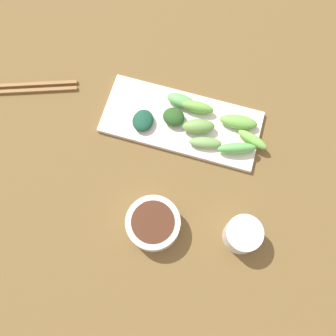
{
  "coord_description": "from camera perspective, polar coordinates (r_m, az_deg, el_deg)",
  "views": [
    {
      "loc": [
        -0.26,
        -0.08,
        0.82
      ],
      "look_at": [
        -0.03,
        -0.02,
        0.05
      ],
      "focal_mm": 41.18,
      "sensor_mm": 36.0,
      "label": 1
    }
  ],
  "objects": [
    {
      "name": "tabletop",
      "position": [
        0.85,
        -0.49,
        1.18
      ],
      "size": [
        2.1,
        2.1,
        0.02
      ],
      "primitive_type": "cube",
      "color": "brown",
      "rests_on": "ground"
    },
    {
      "name": "broccoli_stalk_5",
      "position": [
        0.86,
        10.41,
        6.73
      ],
      "size": [
        0.04,
        0.08,
        0.03
      ],
      "primitive_type": "ellipsoid",
      "rotation": [
        0.0,
        0.0,
        0.1
      ],
      "color": "#6DB247",
      "rests_on": "serving_plate"
    },
    {
      "name": "broccoli_leafy_3",
      "position": [
        0.85,
        -3.72,
        7.01
      ],
      "size": [
        0.05,
        0.05,
        0.02
      ],
      "primitive_type": "ellipsoid",
      "rotation": [
        0.0,
        0.0,
        0.03
      ],
      "color": "#184933",
      "rests_on": "serving_plate"
    },
    {
      "name": "chopsticks",
      "position": [
        0.96,
        -20.11,
        11.08
      ],
      "size": [
        0.1,
        0.22,
        0.01
      ],
      "rotation": [
        0.0,
        0.0,
        0.34
      ],
      "color": "olive",
      "rests_on": "tabletop"
    },
    {
      "name": "sauce_bowl",
      "position": [
        0.78,
        -2.21,
        -8.21
      ],
      "size": [
        0.11,
        0.11,
        0.05
      ],
      "color": "silver",
      "rests_on": "tabletop"
    },
    {
      "name": "broccoli_stalk_1",
      "position": [
        0.87,
        2.03,
        9.9
      ],
      "size": [
        0.04,
        0.07,
        0.02
      ],
      "primitive_type": "ellipsoid",
      "rotation": [
        0.0,
        0.0,
        -0.1
      ],
      "color": "#63B05B",
      "rests_on": "serving_plate"
    },
    {
      "name": "tea_cup",
      "position": [
        0.79,
        10.97,
        -9.65
      ],
      "size": [
        0.07,
        0.07,
        0.06
      ],
      "primitive_type": "cylinder",
      "color": "silver",
      "rests_on": "tabletop"
    },
    {
      "name": "broccoli_stalk_6",
      "position": [
        0.84,
        4.52,
        6.16
      ],
      "size": [
        0.05,
        0.08,
        0.03
      ],
      "primitive_type": "ellipsoid",
      "rotation": [
        0.0,
        0.0,
        0.29
      ],
      "color": "#6F9F4E",
      "rests_on": "serving_plate"
    },
    {
      "name": "broccoli_stalk_7",
      "position": [
        0.83,
        5.52,
        3.76
      ],
      "size": [
        0.04,
        0.07,
        0.02
      ],
      "primitive_type": "ellipsoid",
      "rotation": [
        0.0,
        0.0,
        0.21
      ],
      "color": "#72A156",
      "rests_on": "serving_plate"
    },
    {
      "name": "serving_plate",
      "position": [
        0.87,
        1.99,
        6.81
      ],
      "size": [
        0.14,
        0.35,
        0.01
      ],
      "primitive_type": "cube",
      "color": "silver",
      "rests_on": "tabletop"
    },
    {
      "name": "broccoli_stalk_8",
      "position": [
        0.83,
        10.15,
        2.89
      ],
      "size": [
        0.05,
        0.09,
        0.03
      ],
      "primitive_type": "ellipsoid",
      "rotation": [
        0.0,
        0.0,
        0.32
      ],
      "color": "#61BC57",
      "rests_on": "serving_plate"
    },
    {
      "name": "broccoli_stalk_2",
      "position": [
        0.86,
        4.27,
        8.98
      ],
      "size": [
        0.03,
        0.08,
        0.03
      ],
      "primitive_type": "ellipsoid",
      "rotation": [
        0.0,
        0.0,
        0.04
      ],
      "color": "#71B449",
      "rests_on": "serving_plate"
    },
    {
      "name": "broccoli_leafy_0",
      "position": [
        0.85,
        0.86,
        7.58
      ],
      "size": [
        0.05,
        0.05,
        0.03
      ],
      "primitive_type": "ellipsoid",
      "rotation": [
        0.0,
        0.0,
        -0.13
      ],
      "color": "#25501E",
      "rests_on": "serving_plate"
    },
    {
      "name": "broccoli_stalk_4",
      "position": [
        0.85,
        12.4,
        4.15
      ],
      "size": [
        0.04,
        0.08,
        0.02
      ],
      "primitive_type": "ellipsoid",
      "rotation": [
        0.0,
        0.0,
        -0.33
      ],
      "color": "#76B94A",
      "rests_on": "serving_plate"
    }
  ]
}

